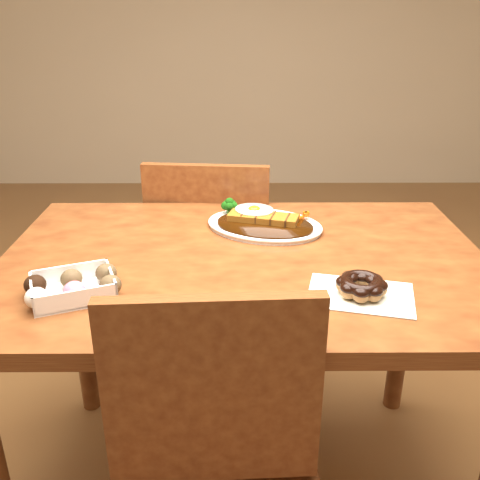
{
  "coord_description": "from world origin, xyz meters",
  "views": [
    {
      "loc": [
        -0.02,
        -1.19,
        1.31
      ],
      "look_at": [
        -0.01,
        -0.03,
        0.81
      ],
      "focal_mm": 40.0,
      "sensor_mm": 36.0,
      "label": 1
    }
  ],
  "objects_px": {
    "katsu_curry_plate": "(263,222)",
    "donut_box": "(73,286)",
    "chair_far": "(213,262)",
    "table": "(244,292)",
    "pon_de_ring": "(361,286)"
  },
  "relations": [
    {
      "from": "table",
      "to": "chair_far",
      "type": "xyz_separation_m",
      "value": [
        -0.1,
        0.54,
        -0.17
      ]
    },
    {
      "from": "chair_far",
      "to": "donut_box",
      "type": "height_order",
      "value": "chair_far"
    },
    {
      "from": "pon_de_ring",
      "to": "katsu_curry_plate",
      "type": "bearing_deg",
      "value": 116.4
    },
    {
      "from": "chair_far",
      "to": "table",
      "type": "bearing_deg",
      "value": 106.22
    },
    {
      "from": "chair_far",
      "to": "donut_box",
      "type": "distance_m",
      "value": 0.83
    },
    {
      "from": "chair_far",
      "to": "katsu_curry_plate",
      "type": "bearing_deg",
      "value": 120.12
    },
    {
      "from": "chair_far",
      "to": "donut_box",
      "type": "relative_size",
      "value": 4.22
    },
    {
      "from": "table",
      "to": "pon_de_ring",
      "type": "height_order",
      "value": "pon_de_ring"
    },
    {
      "from": "chair_far",
      "to": "pon_de_ring",
      "type": "bearing_deg",
      "value": 120.92
    },
    {
      "from": "katsu_curry_plate",
      "to": "pon_de_ring",
      "type": "distance_m",
      "value": 0.43
    },
    {
      "from": "table",
      "to": "chair_far",
      "type": "relative_size",
      "value": 1.38
    },
    {
      "from": "katsu_curry_plate",
      "to": "donut_box",
      "type": "xyz_separation_m",
      "value": [
        -0.42,
        -0.38,
        0.01
      ]
    },
    {
      "from": "donut_box",
      "to": "pon_de_ring",
      "type": "relative_size",
      "value": 0.82
    },
    {
      "from": "katsu_curry_plate",
      "to": "donut_box",
      "type": "bearing_deg",
      "value": -137.66
    },
    {
      "from": "pon_de_ring",
      "to": "chair_far",
      "type": "bearing_deg",
      "value": 115.7
    }
  ]
}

